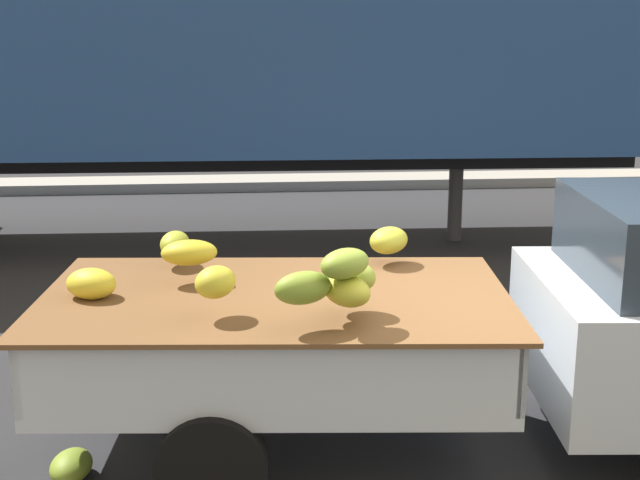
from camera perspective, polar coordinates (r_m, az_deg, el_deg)
ground at (r=6.02m, az=12.09°, el=-13.52°), size 220.00×220.00×0.00m
curb_strip at (r=14.92m, az=1.66°, el=3.83°), size 80.00×0.80×0.16m
pickup_truck at (r=5.87m, az=17.81°, el=-5.26°), size 5.30×2.10×1.70m
semi_trailer at (r=10.87m, az=-8.86°, el=12.86°), size 12.05×2.84×3.95m
fallen_banana_bunch_near_tailgate at (r=5.78m, az=-15.88°, el=-13.96°), size 0.29×0.38×0.18m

